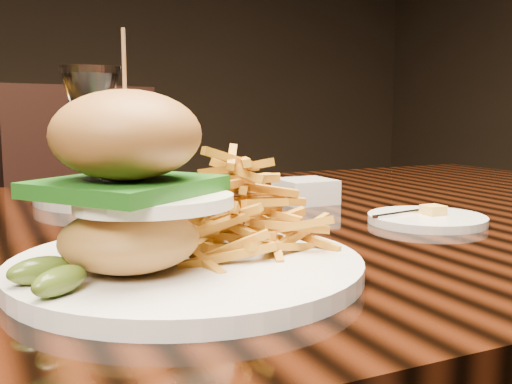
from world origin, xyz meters
name	(u,v)px	position (x,y,z in m)	size (l,w,h in m)	color
dining_table	(225,277)	(0.00, 0.00, 0.67)	(1.60, 0.90, 0.75)	black
burger_plate	(184,212)	(-0.13, -0.23, 0.81)	(0.30, 0.30, 0.20)	silver
side_saucer	(427,219)	(0.22, -0.13, 0.76)	(0.14, 0.14, 0.02)	silver
ramekin	(306,191)	(0.16, 0.07, 0.77)	(0.08, 0.08, 0.04)	silver
wine_glass	(91,111)	(-0.16, 0.01, 0.89)	(0.07, 0.07, 0.19)	white
far_dish	(122,189)	(-0.08, 0.21, 0.77)	(0.26, 0.26, 0.09)	silver
chair_far	(108,241)	(0.03, 0.89, 0.54)	(0.59, 0.60, 0.95)	black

